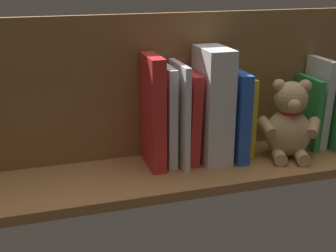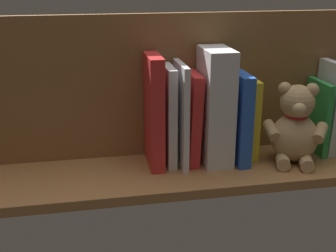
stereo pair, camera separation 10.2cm
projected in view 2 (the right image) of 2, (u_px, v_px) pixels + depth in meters
ground_plane at (168, 172)px, 105.44cm from camera, size 111.22×24.31×2.20cm
shelf_back_panel at (160, 86)px, 108.56cm from camera, size 111.22×1.50×34.27cm
book_2 at (328, 107)px, 111.93cm from camera, size 2.87×10.41×22.78cm
book_3 at (317, 117)px, 111.94cm from camera, size 1.41×10.98×18.15cm
teddy_bear at (295, 128)px, 106.30cm from camera, size 14.74×14.65×19.24cm
book_4 at (249, 118)px, 109.35cm from camera, size 2.27×9.40×19.33cm
book_5 at (238, 117)px, 106.65cm from camera, size 2.92×13.11×21.46cm
dictionary_thick_white at (215, 107)px, 104.97cm from camera, size 6.44×12.34×27.07cm
book_6 at (192, 118)px, 105.79cm from camera, size 3.24×10.71×21.56cm
book_7 at (181, 115)px, 104.04cm from camera, size 1.33×12.49×24.01cm
book_8 at (169, 116)px, 104.65cm from camera, size 2.05×10.43×23.24cm
book_9 at (154, 112)px, 103.01cm from camera, size 3.15×11.61×26.00cm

